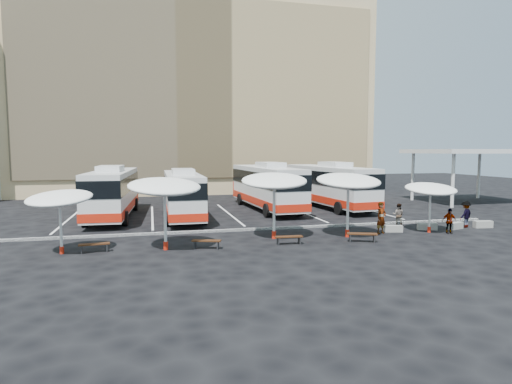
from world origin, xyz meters
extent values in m
plane|color=black|center=(0.00, 0.00, 0.00)|extent=(120.00, 120.00, 0.00)
cube|color=tan|center=(0.00, 32.00, 12.50)|extent=(42.00, 18.00, 25.00)
cube|color=tan|center=(0.00, 22.90, 12.00)|extent=(40.00, 0.30, 20.00)
cube|color=silver|center=(24.00, 10.00, 5.00)|extent=(10.00, 8.00, 0.40)
cylinder|color=silver|center=(20.00, 7.00, 2.40)|extent=(0.30, 0.30, 4.80)
cylinder|color=silver|center=(20.00, 13.00, 2.40)|extent=(0.30, 0.30, 4.80)
cylinder|color=silver|center=(28.00, 13.00, 2.40)|extent=(0.30, 0.30, 4.80)
cube|color=black|center=(0.00, 0.50, 0.07)|extent=(34.00, 0.25, 0.15)
cube|color=white|center=(-12.00, 8.00, 0.01)|extent=(0.15, 12.00, 0.01)
cube|color=white|center=(-6.00, 8.00, 0.01)|extent=(0.15, 12.00, 0.01)
cube|color=white|center=(0.00, 8.00, 0.01)|extent=(0.15, 12.00, 0.01)
cube|color=white|center=(6.00, 8.00, 0.01)|extent=(0.15, 12.00, 0.01)
cube|color=white|center=(12.00, 8.00, 0.01)|extent=(0.15, 12.00, 0.01)
cube|color=silver|center=(-8.84, 8.33, 2.01)|extent=(3.24, 12.47, 3.09)
cube|color=black|center=(-8.84, 8.33, 2.62)|extent=(3.31, 12.54, 1.13)
cube|color=red|center=(-8.84, 8.33, 0.87)|extent=(3.31, 12.54, 0.57)
cube|color=red|center=(-8.51, 14.50, 1.24)|extent=(2.64, 0.35, 1.44)
cube|color=silver|center=(-8.90, 7.30, 3.76)|extent=(1.81, 3.17, 0.41)
cylinder|color=black|center=(-9.93, 12.00, 0.51)|extent=(0.42, 1.05, 1.03)
cylinder|color=black|center=(-7.36, 11.86, 0.51)|extent=(0.42, 1.05, 1.03)
cylinder|color=black|center=(-10.35, 4.29, 0.51)|extent=(0.42, 1.05, 1.03)
cylinder|color=black|center=(-7.78, 4.15, 0.51)|extent=(0.42, 1.05, 1.03)
cube|color=silver|center=(-3.74, 7.08, 1.89)|extent=(2.55, 11.65, 2.91)
cube|color=black|center=(-3.74, 7.08, 2.47)|extent=(2.61, 11.71, 1.07)
cube|color=red|center=(-3.74, 7.08, 0.82)|extent=(2.61, 11.71, 0.53)
cube|color=red|center=(-3.68, 12.90, 1.16)|extent=(2.48, 0.22, 1.36)
cube|color=silver|center=(-3.75, 6.12, 3.54)|extent=(1.58, 2.92, 0.39)
cylinder|color=black|center=(-4.91, 10.49, 0.48)|extent=(0.35, 0.97, 0.97)
cylinder|color=black|center=(-2.49, 10.46, 0.48)|extent=(0.35, 0.97, 0.97)
cylinder|color=black|center=(-4.99, 3.22, 0.48)|extent=(0.35, 0.97, 0.97)
cylinder|color=black|center=(-2.57, 3.20, 0.48)|extent=(0.35, 0.97, 0.97)
cube|color=silver|center=(3.59, 9.78, 2.08)|extent=(3.32, 12.89, 3.19)
cube|color=black|center=(3.59, 9.78, 2.71)|extent=(3.39, 12.96, 1.17)
cube|color=red|center=(3.59, 9.78, 0.90)|extent=(3.39, 12.96, 0.59)
cube|color=red|center=(3.26, 16.16, 1.28)|extent=(2.73, 0.35, 1.49)
cube|color=silver|center=(3.64, 8.72, 3.89)|extent=(1.87, 3.28, 0.43)
cylinder|color=black|center=(2.07, 13.44, 0.53)|extent=(0.43, 1.08, 1.06)
cylinder|color=black|center=(4.72, 13.57, 0.53)|extent=(0.43, 1.08, 1.06)
cylinder|color=black|center=(2.48, 5.46, 0.53)|extent=(0.43, 1.08, 1.06)
cylinder|color=black|center=(5.14, 5.60, 0.53)|extent=(0.43, 1.08, 1.06)
cube|color=silver|center=(9.33, 9.73, 2.07)|extent=(3.72, 12.92, 3.19)
cube|color=black|center=(9.33, 9.73, 2.71)|extent=(3.79, 12.99, 1.17)
cube|color=red|center=(9.33, 9.73, 0.90)|extent=(3.79, 12.99, 0.58)
cube|color=red|center=(8.79, 16.07, 1.27)|extent=(2.73, 0.44, 1.49)
cube|color=silver|center=(9.41, 8.67, 3.88)|extent=(1.96, 3.32, 0.42)
cylinder|color=black|center=(7.69, 13.32, 0.53)|extent=(0.46, 1.09, 1.06)
cylinder|color=black|center=(10.33, 13.54, 0.53)|extent=(0.46, 1.09, 1.06)
cylinder|color=black|center=(8.36, 5.38, 0.53)|extent=(0.46, 1.09, 1.06)
cylinder|color=black|center=(11.01, 5.61, 0.53)|extent=(0.46, 1.09, 1.06)
cylinder|color=silver|center=(-10.36, -3.29, 1.35)|extent=(0.16, 0.16, 2.71)
cylinder|color=red|center=(-10.36, -3.29, 0.18)|extent=(0.25, 0.25, 0.36)
ellipsoid|color=white|center=(-10.36, -3.29, 2.75)|extent=(3.95, 3.97, 0.93)
cylinder|color=silver|center=(-5.38, -3.64, 1.60)|extent=(0.18, 0.18, 3.20)
cylinder|color=red|center=(-5.38, -3.64, 0.21)|extent=(0.28, 0.28, 0.43)
ellipsoid|color=white|center=(-5.38, -3.64, 3.26)|extent=(4.36, 4.39, 1.10)
cylinder|color=silver|center=(0.77, -2.25, 1.65)|extent=(0.18, 0.18, 3.29)
cylinder|color=red|center=(0.77, -2.25, 0.22)|extent=(0.29, 0.29, 0.44)
ellipsoid|color=white|center=(0.77, -2.25, 3.35)|extent=(4.45, 4.48, 1.13)
cylinder|color=silver|center=(5.07, -2.84, 1.63)|extent=(0.16, 0.16, 3.26)
cylinder|color=red|center=(5.07, -2.84, 0.22)|extent=(0.26, 0.26, 0.43)
ellipsoid|color=white|center=(5.07, -2.84, 3.31)|extent=(3.96, 4.01, 1.12)
cylinder|color=silver|center=(10.61, -2.77, 1.33)|extent=(0.14, 0.14, 2.67)
cylinder|color=red|center=(10.61, -2.77, 0.18)|extent=(0.23, 0.23, 0.36)
ellipsoid|color=white|center=(10.61, -2.77, 2.71)|extent=(3.52, 3.55, 0.91)
cube|color=black|center=(-8.85, -3.38, 0.42)|extent=(1.50, 0.54, 0.06)
cube|color=black|center=(-9.43, -3.44, 0.20)|extent=(0.10, 0.38, 0.39)
cube|color=black|center=(-8.26, -3.32, 0.20)|extent=(0.10, 0.38, 0.39)
cube|color=black|center=(-3.33, -3.92, 0.43)|extent=(1.54, 0.84, 0.06)
cube|color=black|center=(-3.90, -3.73, 0.20)|extent=(0.17, 0.38, 0.40)
cube|color=black|center=(-2.77, -4.11, 0.20)|extent=(0.17, 0.38, 0.40)
cube|color=black|center=(1.11, -3.95, 0.43)|extent=(1.51, 0.48, 0.06)
cube|color=black|center=(0.52, -3.91, 0.20)|extent=(0.08, 0.38, 0.40)
cube|color=black|center=(1.70, -3.98, 0.20)|extent=(0.08, 0.38, 0.40)
cube|color=black|center=(5.22, -4.36, 0.47)|extent=(1.68, 0.99, 0.07)
cube|color=black|center=(4.61, -4.13, 0.22)|extent=(0.21, 0.41, 0.43)
cube|color=black|center=(5.83, -4.59, 0.22)|extent=(0.21, 0.41, 0.43)
cube|color=gray|center=(8.56, -2.10, 0.21)|extent=(1.15, 0.65, 0.41)
cube|color=gray|center=(11.05, -1.97, 0.22)|extent=(1.25, 0.76, 0.45)
cube|color=gray|center=(13.00, -2.17, 0.21)|extent=(1.21, 0.71, 0.43)
cube|color=gray|center=(15.10, -2.18, 0.23)|extent=(1.25, 0.56, 0.45)
imported|color=black|center=(7.53, -2.38, 0.96)|extent=(0.81, 0.65, 1.92)
imported|color=black|center=(10.05, -0.31, 0.76)|extent=(0.94, 0.91, 1.52)
imported|color=black|center=(11.60, -3.32, 0.77)|extent=(0.95, 0.53, 1.53)
imported|color=black|center=(14.03, -1.80, 0.87)|extent=(1.28, 1.02, 1.73)
camera|label=1|loc=(-6.04, -25.53, 5.01)|focal=30.00mm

